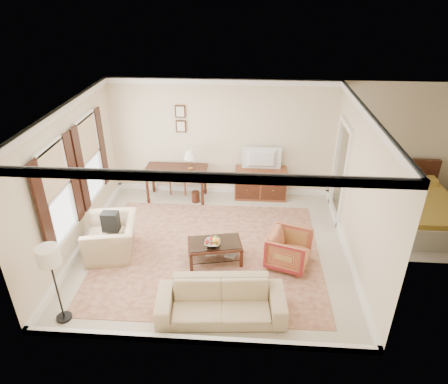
# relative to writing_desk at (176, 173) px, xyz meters

# --- Properties ---
(room_shell) EXTENTS (5.51, 5.01, 2.91)m
(room_shell) POSITION_rel_writing_desk_xyz_m (1.10, -2.02, 1.76)
(room_shell) COLOR beige
(room_shell) RESTS_ON ground
(annex_bedroom) EXTENTS (3.00, 2.70, 2.90)m
(annex_bedroom) POSITION_rel_writing_desk_xyz_m (5.59, -0.87, -0.37)
(annex_bedroom) COLOR beige
(annex_bedroom) RESTS_ON ground
(window_front) EXTENTS (0.12, 1.56, 1.80)m
(window_front) POSITION_rel_writing_desk_xyz_m (-1.60, -2.72, 0.84)
(window_front) COLOR #CCB284
(window_front) RESTS_ON room_shell
(window_rear) EXTENTS (0.12, 1.56, 1.80)m
(window_rear) POSITION_rel_writing_desk_xyz_m (-1.60, -1.12, 0.84)
(window_rear) COLOR #CCB284
(window_rear) RESTS_ON room_shell
(doorway) EXTENTS (0.10, 1.12, 2.25)m
(doorway) POSITION_rel_writing_desk_xyz_m (3.81, -0.52, 0.36)
(doorway) COLOR white
(doorway) RESTS_ON room_shell
(rug) EXTENTS (4.47, 3.84, 0.01)m
(rug) POSITION_rel_writing_desk_xyz_m (1.02, -2.22, -0.71)
(rug) COLOR brown
(rug) RESTS_ON room_shell
(writing_desk) EXTENTS (1.51, 0.75, 0.82)m
(writing_desk) POSITION_rel_writing_desk_xyz_m (0.00, 0.00, 0.00)
(writing_desk) COLOR #421E12
(writing_desk) RESTS_ON room_shell
(desk_chair) EXTENTS (0.54, 0.54, 1.05)m
(desk_chair) POSITION_rel_writing_desk_xyz_m (-0.02, 0.35, -0.19)
(desk_chair) COLOR brown
(desk_chair) RESTS_ON room_shell
(desk_lamp) EXTENTS (0.32, 0.32, 0.50)m
(desk_lamp) POSITION_rel_writing_desk_xyz_m (0.37, -0.00, 0.36)
(desk_lamp) COLOR silver
(desk_lamp) RESTS_ON writing_desk
(framed_prints) EXTENTS (0.25, 0.04, 0.68)m
(framed_prints) POSITION_rel_writing_desk_xyz_m (0.10, 0.45, 1.23)
(framed_prints) COLOR #421E12
(framed_prints) RESTS_ON room_shell
(sideboard) EXTENTS (1.27, 0.49, 0.78)m
(sideboard) POSITION_rel_writing_desk_xyz_m (2.08, 0.20, -0.32)
(sideboard) COLOR brown
(sideboard) RESTS_ON room_shell
(tv) EXTENTS (0.91, 0.52, 0.12)m
(tv) POSITION_rel_writing_desk_xyz_m (2.08, 0.18, 0.52)
(tv) COLOR black
(tv) RESTS_ON sideboard
(coffee_table) EXTENTS (1.12, 0.79, 0.43)m
(coffee_table) POSITION_rel_writing_desk_xyz_m (1.17, -2.45, -0.39)
(coffee_table) COLOR #421E12
(coffee_table) RESTS_ON room_shell
(fruit_bowl) EXTENTS (0.42, 0.42, 0.10)m
(fruit_bowl) POSITION_rel_writing_desk_xyz_m (1.14, -2.53, -0.23)
(fruit_bowl) COLOR silver
(fruit_bowl) RESTS_ON coffee_table
(book_a) EXTENTS (0.28, 0.06, 0.38)m
(book_a) POSITION_rel_writing_desk_xyz_m (0.98, -2.40, -0.54)
(book_a) COLOR brown
(book_a) RESTS_ON coffee_table
(book_b) EXTENTS (0.27, 0.13, 0.38)m
(book_b) POSITION_rel_writing_desk_xyz_m (1.41, -2.39, -0.55)
(book_b) COLOR brown
(book_b) RESTS_ON coffee_table
(striped_armchair) EXTENTS (0.91, 0.94, 0.78)m
(striped_armchair) POSITION_rel_writing_desk_xyz_m (2.59, -2.47, -0.32)
(striped_armchair) COLOR maroon
(striped_armchair) RESTS_ON room_shell
(club_armchair) EXTENTS (0.92, 1.24, 0.98)m
(club_armchair) POSITION_rel_writing_desk_xyz_m (-0.91, -2.33, -0.22)
(club_armchair) COLOR tan
(club_armchair) RESTS_ON room_shell
(backpack) EXTENTS (0.30, 0.37, 0.40)m
(backpack) POSITION_rel_writing_desk_xyz_m (-0.90, -2.28, 0.02)
(backpack) COLOR black
(backpack) RESTS_ON club_armchair
(sofa) EXTENTS (2.12, 0.77, 0.81)m
(sofa) POSITION_rel_writing_desk_xyz_m (1.40, -3.89, -0.31)
(sofa) COLOR tan
(sofa) RESTS_ON room_shell
(floor_lamp) EXTENTS (0.35, 0.35, 1.42)m
(floor_lamp) POSITION_rel_writing_desk_xyz_m (-1.16, -4.14, 0.46)
(floor_lamp) COLOR black
(floor_lamp) RESTS_ON room_shell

